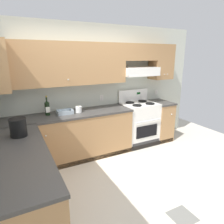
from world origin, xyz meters
TOP-DOWN VIEW (x-y plane):
  - ground_plane at (0.00, 0.00)m, footprint 7.04×7.04m
  - floor_accent_tile at (0.49, -0.85)m, footprint 0.30×0.30m
  - wall_back at (0.39, 1.53)m, footprint 4.68×0.57m
  - counter_back_run at (-0.01, 1.24)m, footprint 3.60×0.65m
  - counter_left_run at (-1.24, -0.00)m, footprint 0.63×1.91m
  - stove at (1.27, 1.25)m, footprint 0.76×0.62m
  - wine_bottle at (-0.68, 1.33)m, footprint 0.08×0.09m
  - bowl at (-0.38, 1.28)m, footprint 0.29×0.21m
  - bucket at (-1.20, 0.50)m, footprint 0.22×0.22m
  - paper_towel_roll at (-0.13, 1.25)m, footprint 0.11×0.11m

SIDE VIEW (x-z plane):
  - ground_plane at x=0.00m, z-range 0.00..0.00m
  - floor_accent_tile at x=0.49m, z-range 0.00..0.01m
  - counter_back_run at x=-0.01m, z-range 0.00..0.91m
  - counter_left_run at x=-1.24m, z-range 0.00..0.91m
  - stove at x=1.27m, z-range -0.12..1.08m
  - bowl at x=-0.38m, z-range 0.90..0.97m
  - paper_towel_roll at x=-0.13m, z-range 0.91..1.02m
  - bucket at x=-1.20m, z-range 0.92..1.16m
  - wine_bottle at x=-0.68m, z-range 0.87..1.23m
  - wall_back at x=0.39m, z-range 0.20..2.75m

